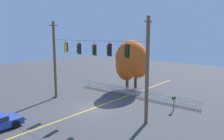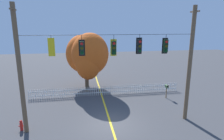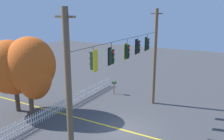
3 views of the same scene
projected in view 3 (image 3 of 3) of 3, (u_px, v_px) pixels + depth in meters
The scene contains 12 objects.
ground at pixel (125, 130), 17.57m from camera, with size 80.00×80.00×0.00m, color #424244.
lane_centerline_stripe at pixel (125, 130), 17.57m from camera, with size 0.16×36.00×0.01m, color gold.
signal_support_span at pixel (125, 72), 16.47m from camera, with size 12.57×1.10×8.86m.
traffic_signal_eastbound_side at pixel (94, 61), 12.72m from camera, with size 0.43×0.38×1.37m.
traffic_signal_southbound_primary at pixel (111, 57), 14.43m from camera, with size 0.43×0.38×1.44m.
traffic_signal_northbound_primary at pixel (127, 52), 16.31m from camera, with size 0.43×0.38×1.49m.
traffic_signal_northbound_secondary at pixel (138, 47), 17.86m from camera, with size 0.43×0.38×1.40m.
traffic_signal_westbound_side at pixel (147, 44), 19.55m from camera, with size 0.43×0.38×1.42m.
white_picket_fence at pixel (63, 105), 20.97m from camera, with size 16.23×0.06×1.01m.
autumn_maple_near_fence at pixel (31, 68), 19.44m from camera, with size 4.17×4.12×6.65m.
autumn_maple_mid at pixel (11, 70), 19.94m from camera, with size 4.12×3.93×6.37m.
roadside_mailbox at pixel (114, 83), 24.99m from camera, with size 0.25×0.44×1.45m.
Camera 3 is at (-14.36, -6.96, 8.68)m, focal length 37.84 mm.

